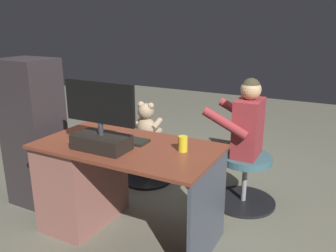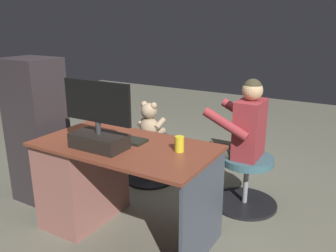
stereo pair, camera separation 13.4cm
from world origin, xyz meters
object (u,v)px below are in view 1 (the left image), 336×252
object	(u,v)px
keyboard	(122,139)
teddy_bear	(147,122)
computer_mouse	(90,133)
monitor	(101,129)
visitor_chair	(245,176)
desk	(92,178)
tv_remote	(88,135)
cup	(183,144)
person	(237,132)
office_chair_teddy	(147,155)

from	to	relation	value
keyboard	teddy_bear	world-z (taller)	teddy_bear
computer_mouse	teddy_bear	world-z (taller)	teddy_bear
monitor	teddy_bear	xyz separation A→B (m)	(0.26, -1.03, -0.25)
computer_mouse	visitor_chair	world-z (taller)	computer_mouse
desk	teddy_bear	size ratio (longest dim) A/B	3.59
tv_remote	teddy_bear	xyz separation A→B (m)	(-0.01, -0.85, -0.11)
teddy_bear	cup	bearing A→B (deg)	133.72
person	tv_remote	bearing A→B (deg)	42.01
monitor	tv_remote	distance (m)	0.35
keyboard	person	xyz separation A→B (m)	(-0.65, -0.80, -0.08)
cup	visitor_chair	bearing A→B (deg)	-106.79
office_chair_teddy	computer_mouse	bearing A→B (deg)	89.39
monitor	visitor_chair	xyz separation A→B (m)	(-0.75, -1.01, -0.61)
keyboard	visitor_chair	bearing A→B (deg)	-132.92
computer_mouse	cup	distance (m)	0.78
cup	teddy_bear	size ratio (longest dim) A/B	0.29
keyboard	teddy_bear	distance (m)	0.86
office_chair_teddy	teddy_bear	xyz separation A→B (m)	(0.00, -0.01, 0.35)
desk	tv_remote	xyz separation A→B (m)	(0.03, -0.03, 0.35)
visitor_chair	cup	bearing A→B (deg)	73.21
computer_mouse	teddy_bear	size ratio (longest dim) A/B	0.26
cup	keyboard	bearing A→B (deg)	0.53
desk	keyboard	distance (m)	0.43
cup	tv_remote	size ratio (longest dim) A/B	0.71
computer_mouse	office_chair_teddy	bearing A→B (deg)	-90.61
keyboard	office_chair_teddy	world-z (taller)	keyboard
monitor	office_chair_teddy	world-z (taller)	monitor
cup	person	xyz separation A→B (m)	(-0.15, -0.79, -0.12)
tv_remote	monitor	bearing A→B (deg)	166.76
monitor	keyboard	size ratio (longest dim) A/B	1.31
cup	desk	bearing A→B (deg)	5.55
monitor	visitor_chair	distance (m)	1.40
visitor_chair	office_chair_teddy	bearing A→B (deg)	-0.21
desk	person	size ratio (longest dim) A/B	1.16
keyboard	computer_mouse	distance (m)	0.28
monitor	desk	bearing A→B (deg)	-32.26
desk	teddy_bear	world-z (taller)	teddy_bear
keyboard	tv_remote	bearing A→B (deg)	8.47
desk	keyboard	bearing A→B (deg)	-164.70
computer_mouse	person	bearing A→B (deg)	-138.41
desk	keyboard	world-z (taller)	keyboard
office_chair_teddy	teddy_bear	bearing A→B (deg)	-90.00
person	teddy_bear	bearing A→B (deg)	-1.00
person	monitor	bearing A→B (deg)	56.91
person	office_chair_teddy	bearing A→B (deg)	-0.21
tv_remote	person	size ratio (longest dim) A/B	0.13
visitor_chair	person	world-z (taller)	person
tv_remote	person	world-z (taller)	person
visitor_chair	person	xyz separation A→B (m)	(0.09, -0.00, 0.40)
desk	computer_mouse	world-z (taller)	computer_mouse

